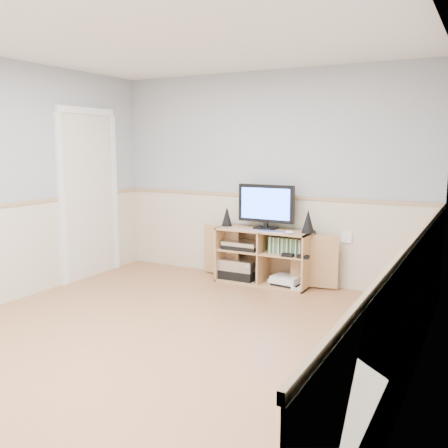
{
  "coord_description": "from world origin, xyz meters",
  "views": [
    {
      "loc": [
        2.4,
        -3.31,
        1.63
      ],
      "look_at": [
        -0.02,
        1.2,
        0.82
      ],
      "focal_mm": 40.0,
      "sensor_mm": 36.0,
      "label": 1
    }
  ],
  "objects_px": {
    "monitor": "(266,205)",
    "game_consoles": "(286,280)",
    "media_cabinet": "(265,255)",
    "keyboard": "(271,232)"
  },
  "relations": [
    {
      "from": "media_cabinet",
      "to": "keyboard",
      "type": "relative_size",
      "value": 5.68
    },
    {
      "from": "media_cabinet",
      "to": "keyboard",
      "type": "bearing_deg",
      "value": -51.37
    },
    {
      "from": "media_cabinet",
      "to": "keyboard",
      "type": "height_order",
      "value": "keyboard"
    },
    {
      "from": "media_cabinet",
      "to": "game_consoles",
      "type": "relative_size",
      "value": 3.82
    },
    {
      "from": "media_cabinet",
      "to": "game_consoles",
      "type": "xyz_separation_m",
      "value": [
        0.29,
        -0.06,
        -0.26
      ]
    },
    {
      "from": "media_cabinet",
      "to": "game_consoles",
      "type": "bearing_deg",
      "value": -12.57
    },
    {
      "from": "monitor",
      "to": "game_consoles",
      "type": "bearing_deg",
      "value": -11.9
    },
    {
      "from": "media_cabinet",
      "to": "monitor",
      "type": "xyz_separation_m",
      "value": [
        0.0,
        -0.0,
        0.6
      ]
    },
    {
      "from": "monitor",
      "to": "game_consoles",
      "type": "height_order",
      "value": "monitor"
    },
    {
      "from": "monitor",
      "to": "keyboard",
      "type": "bearing_deg",
      "value": -50.85
    }
  ]
}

